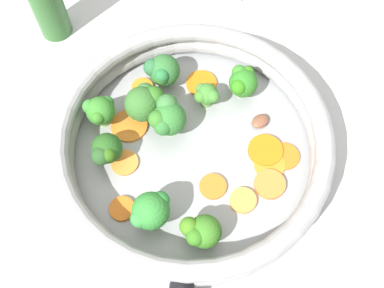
% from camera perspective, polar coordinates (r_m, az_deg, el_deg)
% --- Properties ---
extents(ground_plane, '(4.00, 4.00, 0.00)m').
position_cam_1_polar(ground_plane, '(0.57, 0.00, -1.24)').
color(ground_plane, '#B8BBBD').
extents(skillet, '(0.31, 0.31, 0.01)m').
position_cam_1_polar(skillet, '(0.56, 0.00, -0.97)').
color(skillet, '#939699').
rests_on(skillet, ground_plane).
extents(skillet_rim_wall, '(0.33, 0.33, 0.05)m').
position_cam_1_polar(skillet_rim_wall, '(0.54, 0.00, 0.42)').
color(skillet_rim_wall, '#99989B').
rests_on(skillet_rim_wall, skillet).
extents(skillet_rivet_left, '(0.01, 0.01, 0.01)m').
position_cam_1_polar(skillet_rivet_left, '(0.51, -5.25, -15.04)').
color(skillet_rivet_left, '#929798').
rests_on(skillet_rivet_left, skillet).
extents(skillet_rivet_right, '(0.01, 0.01, 0.01)m').
position_cam_1_polar(skillet_rivet_right, '(0.51, 3.13, -15.59)').
color(skillet_rivet_right, gray).
rests_on(skillet_rivet_right, skillet).
extents(carrot_slice_0, '(0.04, 0.04, 0.01)m').
position_cam_1_polar(carrot_slice_0, '(0.53, -8.86, -8.13)').
color(carrot_slice_0, orange).
rests_on(carrot_slice_0, skillet).
extents(carrot_slice_1, '(0.05, 0.05, 0.00)m').
position_cam_1_polar(carrot_slice_1, '(0.61, 1.21, 7.71)').
color(carrot_slice_1, orange).
rests_on(carrot_slice_1, skillet).
extents(carrot_slice_2, '(0.04, 0.04, 0.01)m').
position_cam_1_polar(carrot_slice_2, '(0.56, 9.30, -0.99)').
color(carrot_slice_2, orange).
rests_on(carrot_slice_2, skillet).
extents(carrot_slice_3, '(0.05, 0.05, 0.00)m').
position_cam_1_polar(carrot_slice_3, '(0.54, 2.68, -5.40)').
color(carrot_slice_3, orange).
rests_on(carrot_slice_3, skillet).
extents(carrot_slice_4, '(0.05, 0.05, 0.00)m').
position_cam_1_polar(carrot_slice_4, '(0.56, 11.71, -1.52)').
color(carrot_slice_4, orange).
rests_on(carrot_slice_4, skillet).
extents(carrot_slice_5, '(0.07, 0.07, 0.00)m').
position_cam_1_polar(carrot_slice_5, '(0.58, -7.98, 2.34)').
color(carrot_slice_5, orange).
rests_on(carrot_slice_5, skillet).
extents(carrot_slice_6, '(0.05, 0.05, 0.00)m').
position_cam_1_polar(carrot_slice_6, '(0.56, 9.81, -2.63)').
color(carrot_slice_6, orange).
rests_on(carrot_slice_6, skillet).
extents(carrot_slice_7, '(0.04, 0.04, 0.01)m').
position_cam_1_polar(carrot_slice_7, '(0.53, 6.50, -7.13)').
color(carrot_slice_7, '#F99640').
rests_on(carrot_slice_7, skillet).
extents(carrot_slice_8, '(0.04, 0.04, 0.00)m').
position_cam_1_polar(carrot_slice_8, '(0.55, -8.55, -2.36)').
color(carrot_slice_8, orange).
rests_on(carrot_slice_8, skillet).
extents(carrot_slice_9, '(0.05, 0.05, 0.01)m').
position_cam_1_polar(carrot_slice_9, '(0.54, 9.83, -5.04)').
color(carrot_slice_9, orange).
rests_on(carrot_slice_9, skillet).
extents(carrot_slice_10, '(0.04, 0.04, 0.01)m').
position_cam_1_polar(carrot_slice_10, '(0.60, -6.31, 7.17)').
color(carrot_slice_10, orange).
rests_on(carrot_slice_10, skillet).
extents(broccoli_floret_0, '(0.05, 0.05, 0.05)m').
position_cam_1_polar(broccoli_floret_0, '(0.54, -3.16, 3.36)').
color(broccoli_floret_0, '#78A25D').
rests_on(broccoli_floret_0, skillet).
extents(broccoli_floret_1, '(0.04, 0.04, 0.04)m').
position_cam_1_polar(broccoli_floret_1, '(0.54, -10.83, -0.79)').
color(broccoli_floret_1, '#75A157').
rests_on(broccoli_floret_1, skillet).
extents(broccoli_floret_2, '(0.04, 0.04, 0.04)m').
position_cam_1_polar(broccoli_floret_2, '(0.49, 1.22, -11.02)').
color(broccoli_floret_2, '#689547').
rests_on(broccoli_floret_2, skillet).
extents(broccoli_floret_3, '(0.04, 0.05, 0.05)m').
position_cam_1_polar(broccoli_floret_3, '(0.58, -3.79, 9.24)').
color(broccoli_floret_3, '#87A362').
rests_on(broccoli_floret_3, skillet).
extents(broccoli_floret_4, '(0.05, 0.05, 0.05)m').
position_cam_1_polar(broccoli_floret_4, '(0.56, -6.04, 5.36)').
color(broccoli_floret_4, '#7BAC63').
rests_on(broccoli_floret_4, skillet).
extents(broccoli_floret_5, '(0.04, 0.04, 0.05)m').
position_cam_1_polar(broccoli_floret_5, '(0.50, -5.26, -8.44)').
color(broccoli_floret_5, '#5C8650').
rests_on(broccoli_floret_5, skillet).
extents(broccoli_floret_6, '(0.03, 0.03, 0.04)m').
position_cam_1_polar(broccoli_floret_6, '(0.57, 1.86, 6.28)').
color(broccoli_floret_6, '#66984D').
rests_on(broccoli_floret_6, skillet).
extents(broccoli_floret_7, '(0.04, 0.04, 0.04)m').
position_cam_1_polar(broccoli_floret_7, '(0.58, 6.45, 7.85)').
color(broccoli_floret_7, '#6E9553').
rests_on(broccoli_floret_7, skillet).
extents(broccoli_floret_8, '(0.04, 0.04, 0.05)m').
position_cam_1_polar(broccoli_floret_8, '(0.56, -11.62, 4.17)').
color(broccoli_floret_8, '#79A44F').
rests_on(broccoli_floret_8, skillet).
extents(mushroom_piece_0, '(0.03, 0.03, 0.01)m').
position_cam_1_polar(mushroom_piece_0, '(0.58, 8.66, 2.89)').
color(mushroom_piece_0, brown).
rests_on(mushroom_piece_0, skillet).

